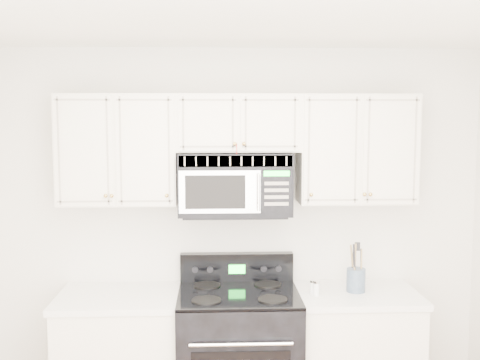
{
  "coord_description": "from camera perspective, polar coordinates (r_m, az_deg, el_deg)",
  "views": [
    {
      "loc": [
        -0.17,
        -2.55,
        2.13
      ],
      "look_at": [
        0.0,
        1.3,
        1.71
      ],
      "focal_mm": 45.0,
      "sensor_mm": 36.0,
      "label": 1
    }
  ],
  "objects": [
    {
      "name": "room",
      "position": [
        2.68,
        1.27,
        -11.83
      ],
      "size": [
        3.51,
        3.51,
        2.61
      ],
      "color": "brown",
      "rests_on": "ground"
    },
    {
      "name": "base_cabinet_right",
      "position": [
        4.44,
        10.73,
        -16.46
      ],
      "size": [
        0.86,
        0.65,
        0.92
      ],
      "color": "silver",
      "rests_on": "ground"
    },
    {
      "name": "range",
      "position": [
        4.29,
        -0.14,
        -16.38
      ],
      "size": [
        0.81,
        0.74,
        1.13
      ],
      "color": "black",
      "rests_on": "ground"
    },
    {
      "name": "upper_cabinets",
      "position": [
        4.14,
        -0.18,
        3.48
      ],
      "size": [
        2.44,
        0.37,
        0.75
      ],
      "color": "silver",
      "rests_on": "ground"
    },
    {
      "name": "microwave",
      "position": [
        4.13,
        -0.51,
        -0.31
      ],
      "size": [
        0.77,
        0.43,
        0.42
      ],
      "color": "black",
      "rests_on": "ground"
    },
    {
      "name": "utensil_crock",
      "position": [
        4.25,
        10.93,
        -9.19
      ],
      "size": [
        0.13,
        0.13,
        0.34
      ],
      "color": "#505E71",
      "rests_on": "base_cabinet_right"
    },
    {
      "name": "shaker_salt",
      "position": [
        4.14,
        7.24,
        -10.11
      ],
      "size": [
        0.04,
        0.04,
        0.1
      ],
      "color": "silver",
      "rests_on": "base_cabinet_right"
    },
    {
      "name": "shaker_pepper",
      "position": [
        4.17,
        6.92,
        -10.02
      ],
      "size": [
        0.04,
        0.04,
        0.09
      ],
      "color": "silver",
      "rests_on": "base_cabinet_right"
    }
  ]
}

